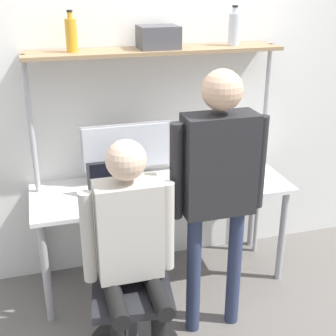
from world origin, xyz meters
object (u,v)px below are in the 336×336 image
office_chair (132,310)px  person_seated (130,239)px  laptop (114,188)px  cell_phone (158,196)px  bottle_amber (71,34)px  monitor (127,151)px  storage_box (158,37)px  bottle_clear (234,29)px  person_standing (219,174)px

office_chair → person_seated: 0.53m
office_chair → laptop: bearing=88.8°
cell_phone → office_chair: bearing=-120.5°
laptop → bottle_amber: bottle_amber is taller
monitor → person_seated: person_seated is taller
person_seated → storage_box: bearing=65.2°
laptop → bottle_clear: bearing=13.8°
monitor → person_standing: 0.84m
person_seated → bottle_clear: bearing=42.5°
person_seated → person_standing: size_ratio=0.81×
bottle_amber → storage_box: bottle_amber is taller
person_standing → bottle_amber: (-0.72, 0.75, 0.72)m
laptop → office_chair: size_ratio=0.37×
monitor → person_seated: size_ratio=0.46×
laptop → person_standing: bearing=-44.2°
bottle_clear → storage_box: bottle_clear is taller
cell_phone → bottle_clear: bearing=25.6°
laptop → storage_box: bearing=30.8°
monitor → laptop: bearing=-122.8°
person_seated → bottle_amber: size_ratio=5.42×
monitor → laptop: 0.31m
person_standing → bottle_amber: bearing=134.1°
person_seated → storage_box: size_ratio=5.28×
person_standing → storage_box: bearing=102.2°
bottle_clear → office_chair: bearing=-138.9°
office_chair → person_seated: person_seated is taller
person_standing → bottle_amber: 1.27m
monitor → bottle_amber: bearing=177.4°
monitor → person_standing: (0.40, -0.73, 0.08)m
cell_phone → person_seated: bearing=-118.7°
bottle_clear → monitor: bearing=-178.9°
cell_phone → office_chair: office_chair is taller
laptop → bottle_amber: size_ratio=1.33×
cell_phone → bottle_clear: bottle_clear is taller
bottle_amber → storage_box: 0.56m
office_chair → bottle_amber: (-0.17, 0.80, 1.54)m
office_chair → bottle_clear: 1.97m
monitor → bottle_amber: 0.86m
person_standing → office_chair: bearing=-173.8°
laptop → office_chair: (-0.01, -0.58, -0.55)m
laptop → cell_phone: laptop is taller
laptop → person_standing: 0.79m
person_seated → bottle_clear: 1.62m
bottle_clear → person_seated: bearing=-137.5°
bottle_clear → cell_phone: bearing=-154.4°
monitor → bottle_clear: size_ratio=2.39×
bottle_clear → laptop: bearing=-166.2°
laptop → bottle_amber: 1.02m
cell_phone → laptop: bearing=164.9°
office_chair → storage_box: size_ratio=3.53×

